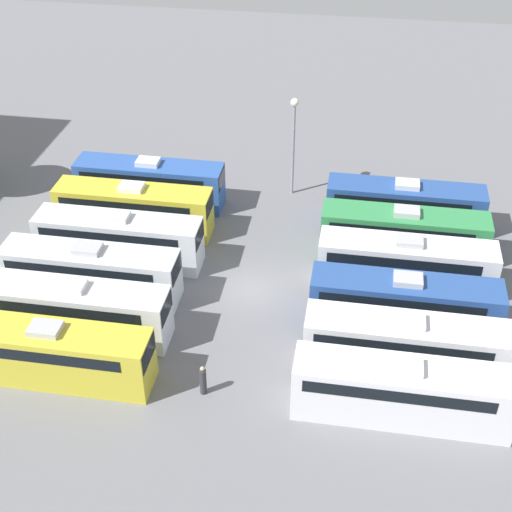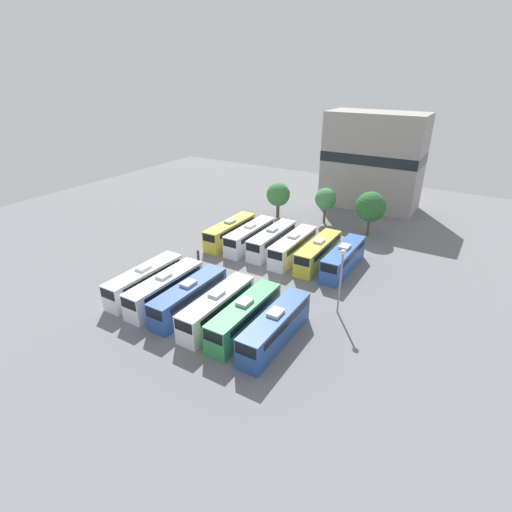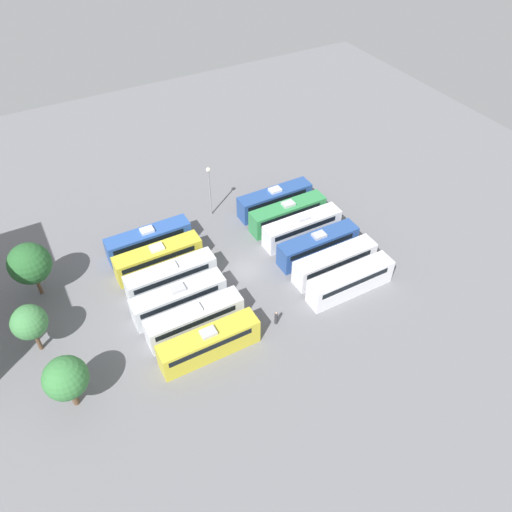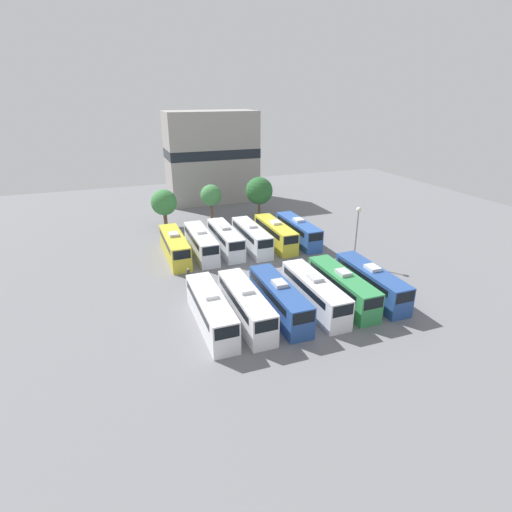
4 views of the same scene
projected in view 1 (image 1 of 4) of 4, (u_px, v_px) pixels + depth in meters
name	position (u px, v px, depth m)	size (l,w,h in m)	color
ground_plane	(251.00, 290.00, 43.80)	(112.66, 112.66, 0.00)	slate
bus_0	(401.00, 390.00, 34.55)	(2.44, 10.63, 3.52)	white
bus_1	(405.00, 344.00, 37.24)	(2.44, 10.63, 3.52)	white
bus_2	(404.00, 302.00, 40.06)	(2.44, 10.63, 3.52)	#284C93
bus_3	(406.00, 263.00, 43.13)	(2.44, 10.63, 3.52)	silver
bus_4	(403.00, 233.00, 45.83)	(2.44, 10.63, 3.52)	#338C4C
bus_5	(404.00, 205.00, 48.65)	(2.44, 10.63, 3.52)	#284C93
bus_6	(50.00, 352.00, 36.73)	(2.44, 10.63, 3.52)	gold
bus_7	(74.00, 309.00, 39.60)	(2.44, 10.63, 3.52)	silver
bus_8	(90.00, 271.00, 42.48)	(2.44, 10.63, 3.52)	silver
bus_9	(118.00, 238.00, 45.35)	(2.44, 10.63, 3.52)	silver
bus_10	(133.00, 208.00, 48.35)	(2.44, 10.63, 3.52)	gold
bus_11	(149.00, 182.00, 51.24)	(2.44, 10.63, 3.52)	#2D56A8
worker_person	(203.00, 381.00, 36.30)	(0.36, 0.36, 1.82)	#333338
light_pole	(294.00, 130.00, 50.44)	(0.60, 0.60, 7.51)	gray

